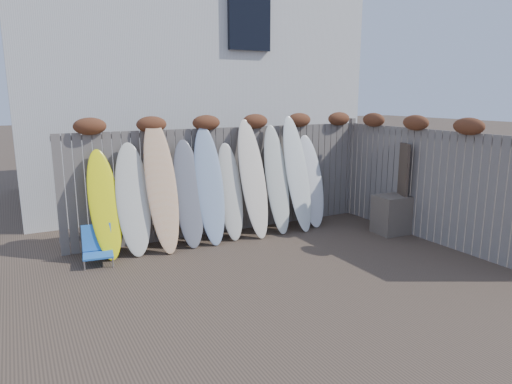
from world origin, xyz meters
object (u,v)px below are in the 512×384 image
beach_chair (97,246)px  lattice_panel (396,185)px  wooden_crate (392,214)px  surfboard_0 (104,204)px

beach_chair → lattice_panel: 5.65m
wooden_crate → surfboard_0: surfboard_0 is taller
wooden_crate → lattice_panel: 0.67m
beach_chair → wooden_crate: 5.32m
beach_chair → surfboard_0: 0.67m
beach_chair → lattice_panel: size_ratio=0.35×
wooden_crate → surfboard_0: 5.21m
lattice_panel → wooden_crate: bearing=-114.6°
beach_chair → surfboard_0: (0.19, 0.24, 0.60)m
wooden_crate → beach_chair: bearing=169.4°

